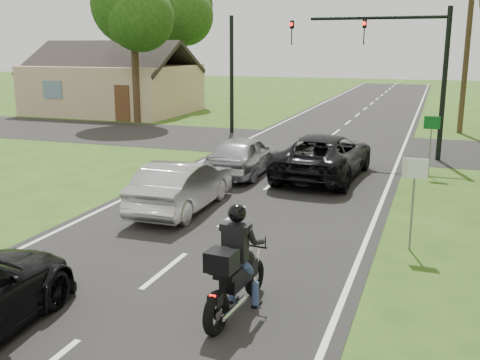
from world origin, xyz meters
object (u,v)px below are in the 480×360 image
traffic_signal (397,55)px  utility_pole_far (468,34)px  motorcycle_rider (235,272)px  silver_suv (243,155)px  sign_green (431,131)px  silver_sedan (182,185)px  sign_white (414,182)px  dark_suv (324,156)px

traffic_signal → utility_pole_far: (2.86, 8.00, 0.95)m
motorcycle_rider → utility_pole_far: bearing=84.7°
silver_suv → traffic_signal: (4.70, 5.16, 3.41)m
motorcycle_rider → sign_green: bearing=81.7°
silver_sedan → sign_white: bearing=168.7°
silver_suv → sign_green: size_ratio=1.97×
motorcycle_rider → traffic_signal: bearing=90.0°
traffic_signal → sign_white: bearing=-83.0°
silver_sedan → sign_white: (6.23, -1.13, 0.88)m
motorcycle_rider → sign_green: 12.65m
silver_sedan → sign_green: bearing=-134.1°
motorcycle_rider → dark_suv: motorcycle_rider is taller
utility_pole_far → sign_green: 11.63m
silver_sedan → silver_suv: size_ratio=1.03×
silver_sedan → silver_suv: (0.17, 4.74, 0.01)m
silver_sedan → utility_pole_far: size_ratio=0.43×
dark_suv → sign_white: (3.27, -6.42, 0.81)m
motorcycle_rider → dark_suv: (-0.60, 10.72, 0.00)m
silver_suv → silver_sedan: bearing=87.8°
sign_white → sign_green: 8.00m
utility_pole_far → traffic_signal: bearing=-109.7°
silver_sedan → sign_white: sign_white is taller
dark_suv → utility_pole_far: (4.77, 12.60, 4.30)m
motorcycle_rider → sign_green: size_ratio=1.09×
dark_suv → utility_pole_far: 14.14m
dark_suv → traffic_signal: bearing=-109.6°
silver_sedan → silver_suv: 4.74m
utility_pole_far → sign_white: size_ratio=4.71×
silver_sedan → sign_green: 9.45m
dark_suv → sign_green: bearing=-152.6°
sign_white → sign_green: same height
traffic_signal → sign_green: size_ratio=3.00×
silver_suv → sign_green: (6.26, 2.14, 0.87)m
traffic_signal → sign_white: size_ratio=3.00×
sign_white → dark_suv: bearing=117.0°
dark_suv → utility_pole_far: size_ratio=0.56×
silver_suv → dark_suv: bearing=-168.8°
motorcycle_rider → silver_sedan: 6.48m
silver_suv → utility_pole_far: bearing=-120.0°
motorcycle_rider → sign_green: sign_green is taller
traffic_signal → sign_green: traffic_signal is taller
dark_suv → silver_sedan: bearing=63.8°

